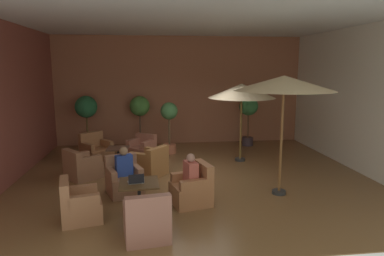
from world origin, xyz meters
name	(u,v)px	position (x,y,z in m)	size (l,w,h in m)	color
ground_plane	(194,176)	(0.00, 0.00, -0.01)	(9.42, 8.41, 0.02)	brown
wall_back_brick	(180,91)	(0.00, 4.17, 2.02)	(9.42, 0.08, 4.05)	#9F5F44
wall_left_accent	(5,104)	(-4.67, 0.00, 2.02)	(0.08, 8.41, 4.05)	brown
wall_right_plain	(361,100)	(4.67, 0.00, 2.02)	(0.08, 8.41, 4.05)	silver
ceiling_slab	(194,20)	(0.00, 0.00, 4.08)	(9.42, 8.41, 0.06)	silver
cafe_table_front_left	(139,188)	(-1.40, -2.19, 0.52)	(0.81, 0.81, 0.63)	black
armchair_front_left_north	(147,222)	(-1.23, -3.34, 0.32)	(0.84, 0.83, 0.87)	#945C4C
armchair_front_left_east	(193,189)	(-0.27, -1.90, 0.33)	(0.93, 0.90, 0.89)	#9F623C
armchair_front_left_south	(124,180)	(-1.78, -1.09, 0.32)	(0.95, 0.96, 0.88)	#996549
armchair_front_left_west	(79,205)	(-2.53, -2.45, 0.31)	(0.88, 0.87, 0.84)	#A06644
cafe_table_front_right	(118,153)	(-2.09, 0.91, 0.47)	(0.63, 0.63, 0.63)	black
armchair_front_right_north	(150,164)	(-1.19, 0.20, 0.31)	(1.12, 1.12, 0.81)	#A26A3A
armchair_front_right_east	(142,150)	(-1.44, 1.85, 0.31)	(1.00, 1.00, 0.80)	#965845
armchair_front_right_south	(96,151)	(-2.85, 1.78, 0.32)	(1.10, 1.10, 0.90)	#935D38
armchair_front_right_west	(82,167)	(-2.97, 0.17, 0.30)	(1.09, 1.09, 0.80)	#946244
patio_umbrella_tall_red	(284,84)	(1.81, -1.56, 2.55)	(2.23, 2.23, 2.74)	#2D2D2D
patio_umbrella_center_beige	(242,91)	(1.64, 1.34, 2.19)	(2.06, 2.06, 2.42)	#2D2D2D
potted_tree_left_corner	(140,111)	(-1.53, 3.75, 1.33)	(0.73, 0.73, 1.87)	#AC604D
potted_tree_mid_left	(86,112)	(-3.37, 3.37, 1.37)	(0.77, 0.77, 1.93)	#3E2E32
potted_tree_mid_right	(248,111)	(2.46, 3.37, 1.31)	(0.69, 0.69, 1.84)	#3D2F37
potted_tree_right_corner	(169,121)	(-0.52, 2.55, 1.13)	(0.58, 0.58, 1.75)	#AF5E41
patron_blue_shirt	(124,163)	(-1.77, -1.13, 0.75)	(0.42, 0.31, 0.68)	#263F96
patron_by_window	(191,171)	(-0.31, -1.91, 0.74)	(0.30, 0.44, 0.67)	#B65245
iced_drink_cup	(142,180)	(-1.32, -2.22, 0.68)	(0.08, 0.08, 0.11)	white
open_laptop	(136,181)	(-1.45, -2.23, 0.68)	(0.35, 0.28, 0.20)	#9EA0A5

